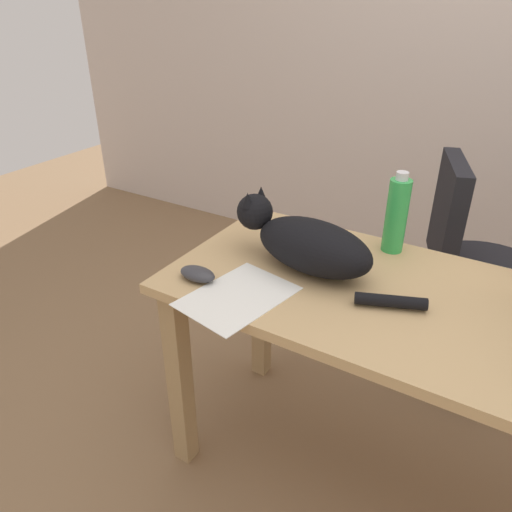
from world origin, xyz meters
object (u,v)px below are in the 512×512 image
Objects in this scene: office_chair at (469,291)px; computer_mouse at (198,274)px; water_bottle at (396,215)px; cat at (307,243)px.

computer_mouse is at bearing -124.36° from office_chair.
office_chair is 3.56× the size of water_bottle.
office_chair is at bearing 60.28° from cat.
office_chair is 0.67m from water_bottle.
water_bottle is at bearing 52.95° from cat.
computer_mouse is at bearing -136.13° from cat.
office_chair is at bearing 64.67° from water_bottle.
water_bottle reaches higher than computer_mouse.
cat is 0.32m from computer_mouse.
water_bottle is (0.41, 0.46, 0.10)m from computer_mouse.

